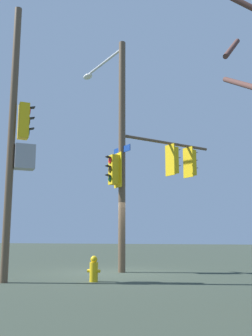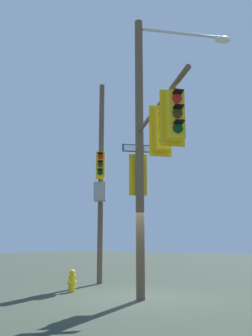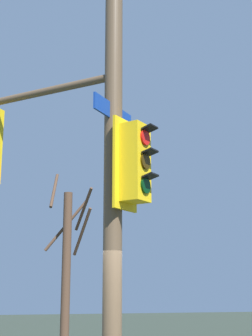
# 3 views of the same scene
# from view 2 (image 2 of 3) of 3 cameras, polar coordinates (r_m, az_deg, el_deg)

# --- Properties ---
(ground_plane) EXTENTS (80.00, 80.00, 0.00)m
(ground_plane) POSITION_cam_2_polar(r_m,az_deg,el_deg) (11.53, 1.65, -19.64)
(ground_plane) COLOR #2F392E
(main_signal_pole_assembly) EXTENTS (5.60, 3.73, 8.88)m
(main_signal_pole_assembly) POSITION_cam_2_polar(r_m,az_deg,el_deg) (10.67, 3.86, 4.69)
(main_signal_pole_assembly) COLOR brown
(main_signal_pole_assembly) RESTS_ON ground
(secondary_pole_assembly) EXTENTS (0.82, 0.73, 8.47)m
(secondary_pole_assembly) POSITION_cam_2_polar(r_m,az_deg,el_deg) (15.24, -4.00, -1.93)
(secondary_pole_assembly) COLOR brown
(secondary_pole_assembly) RESTS_ON ground
(fire_hydrant) EXTENTS (0.38, 0.24, 0.73)m
(fire_hydrant) POSITION_cam_2_polar(r_m,az_deg,el_deg) (12.95, -8.42, -17.08)
(fire_hydrant) COLOR yellow
(fire_hydrant) RESTS_ON ground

